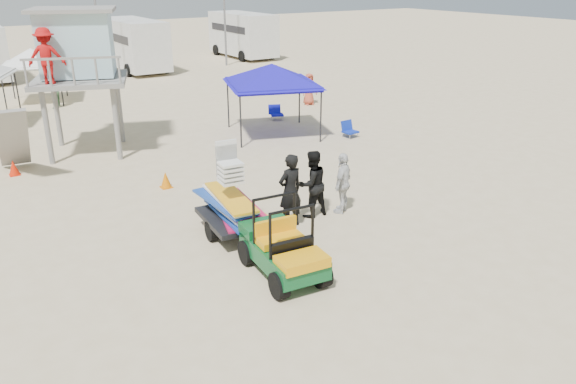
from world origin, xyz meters
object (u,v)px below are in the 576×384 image
utility_cart (283,243)px  surf_trailer (232,203)px  man_left (290,191)px  canopy_blue (272,67)px  lifeguard_tower (73,50)px

utility_cart → surf_trailer: (0.00, 2.33, 0.09)m
utility_cart → man_left: man_left is taller
utility_cart → man_left: 2.54m
utility_cart → man_left: (1.52, 2.03, 0.19)m
utility_cart → canopy_blue: canopy_blue is taller
surf_trailer → lifeguard_tower: bearing=97.3°
surf_trailer → man_left: 1.55m
surf_trailer → canopy_blue: size_ratio=0.61×
man_left → canopy_blue: 9.01m
lifeguard_tower → surf_trailer: bearing=-82.7°
utility_cart → surf_trailer: bearing=89.9°
surf_trailer → man_left: bearing=-11.2°
lifeguard_tower → utility_cart: bearing=-84.2°
utility_cart → lifeguard_tower: lifeguard_tower is taller
surf_trailer → canopy_blue: bearing=52.3°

